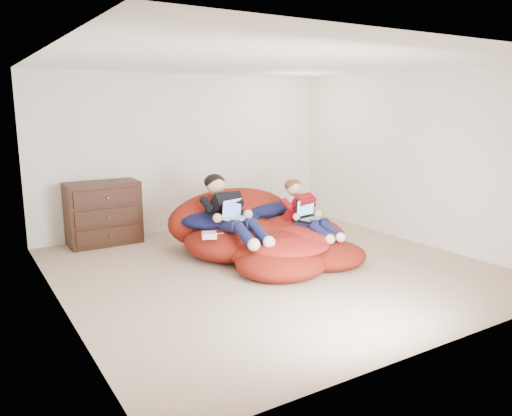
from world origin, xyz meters
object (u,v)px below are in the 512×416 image
Objects in this scene: older_boy at (229,209)px; laptop_white at (235,214)px; younger_boy at (305,209)px; beanbag_pile at (263,235)px; dresser at (103,213)px; laptop_black at (309,214)px.

older_boy is 0.16m from laptop_white.
younger_boy is at bearing -17.13° from older_boy.
older_boy is (-0.52, 0.03, 0.42)m from beanbag_pile.
dresser is 2.40m from beanbag_pile.
laptop_white is at bearing -90.00° from older_boy.
laptop_white is (-0.52, -0.13, 0.37)m from beanbag_pile.
older_boy is at bearing 177.01° from beanbag_pile.
dresser is 2.52× the size of laptop_black.
beanbag_pile is at bearing -2.99° from older_boy.
laptop_white is at bearing 166.97° from laptop_black.
laptop_black is at bearing -21.28° from older_boy.
laptop_black is (2.20, -2.03, 0.11)m from dresser.
laptop_black is at bearing -42.74° from dresser.
laptop_black is (1.01, -0.39, -0.11)m from older_boy.
younger_boy is (0.49, -0.28, 0.35)m from beanbag_pile.
beanbag_pile is at bearing 14.29° from laptop_white.
younger_boy is 0.09m from laptop_black.
younger_boy reaches higher than laptop_white.
older_boy is 1.09m from laptop_black.
beanbag_pile is 0.68m from laptop_black.
beanbag_pile is at bearing -44.26° from dresser.
dresser is 0.94× the size of younger_boy.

